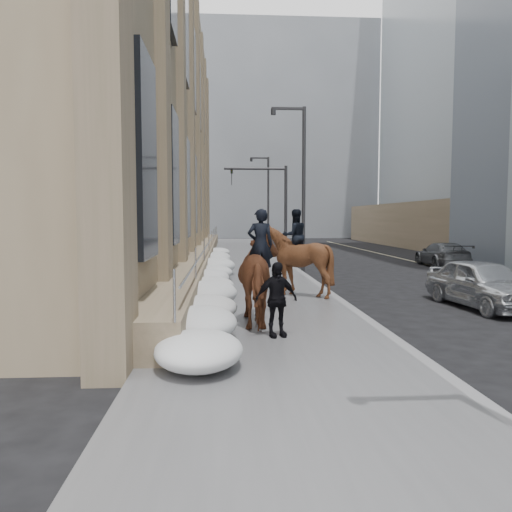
{
  "coord_description": "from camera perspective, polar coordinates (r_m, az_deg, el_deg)",
  "views": [
    {
      "loc": [
        -0.95,
        -10.33,
        2.65
      ],
      "look_at": [
        -0.18,
        2.06,
        1.7
      ],
      "focal_mm": 35.0,
      "sensor_mm": 36.0,
      "label": 1
    }
  ],
  "objects": [
    {
      "name": "pedestrian",
      "position": [
        10.64,
        2.33,
        -4.97
      ],
      "size": [
        1.01,
        0.63,
        1.6
      ],
      "primitive_type": "imported",
      "rotation": [
        0.0,
        0.0,
        0.28
      ],
      "color": "black",
      "rests_on": "sidewalk"
    },
    {
      "name": "mounted_horse_right",
      "position": [
        16.19,
        4.49,
        -0.23
      ],
      "size": [
        2.33,
        2.5,
        2.81
      ],
      "rotation": [
        0.0,
        0.0,
        3.39
      ],
      "color": "#412312",
      "rests_on": "sidewalk"
    },
    {
      "name": "curb",
      "position": [
        20.8,
        6.35,
        -2.79
      ],
      "size": [
        0.24,
        80.0,
        0.12
      ],
      "primitive_type": "cube",
      "color": "slate",
      "rests_on": "ground"
    },
    {
      "name": "sidewalk",
      "position": [
        20.51,
        -0.88,
        -2.87
      ],
      "size": [
        5.0,
        80.0,
        0.12
      ],
      "primitive_type": "cube",
      "color": "#515053",
      "rests_on": "ground"
    },
    {
      "name": "streetlight_mid",
      "position": [
        24.68,
        5.11,
        8.86
      ],
      "size": [
        1.71,
        0.24,
        8.0
      ],
      "color": "#2D2D30",
      "rests_on": "ground"
    },
    {
      "name": "lane_line",
      "position": [
        23.48,
        25.68,
        -2.52
      ],
      "size": [
        0.15,
        70.0,
        0.01
      ],
      "primitive_type": "cube",
      "color": "#BFB78C",
      "rests_on": "ground"
    },
    {
      "name": "car_silver",
      "position": [
        16.13,
        24.49,
        -2.87
      ],
      "size": [
        2.11,
        4.4,
        1.45
      ],
      "primitive_type": "imported",
      "rotation": [
        0.0,
        0.0,
        0.1
      ],
      "color": "silver",
      "rests_on": "ground"
    },
    {
      "name": "bg_building_far",
      "position": [
        82.81,
        -7.14,
        9.45
      ],
      "size": [
        24.0,
        12.0,
        20.0
      ],
      "primitive_type": "cube",
      "color": "gray",
      "rests_on": "ground"
    },
    {
      "name": "streetlight_far",
      "position": [
        44.52,
        1.2,
        6.87
      ],
      "size": [
        1.71,
        0.24,
        8.0
      ],
      "color": "#2D2D30",
      "rests_on": "ground"
    },
    {
      "name": "car_grey",
      "position": [
        28.95,
        20.51,
        0.16
      ],
      "size": [
        2.12,
        4.64,
        1.32
      ],
      "primitive_type": "imported",
      "rotation": [
        0.0,
        0.0,
        3.08
      ],
      "color": "#5C5F64",
      "rests_on": "ground"
    },
    {
      "name": "snow_bank",
      "position": [
        18.57,
        -5.0,
        -2.38
      ],
      "size": [
        1.7,
        18.1,
        0.76
      ],
      "color": "silver",
      "rests_on": "sidewalk"
    },
    {
      "name": "limestone_building",
      "position": [
        31.23,
        -11.87,
        15.85
      ],
      "size": [
        6.1,
        44.0,
        18.0
      ],
      "color": "#857357",
      "rests_on": "ground"
    },
    {
      "name": "traffic_signal",
      "position": [
        32.5,
        1.79,
        6.77
      ],
      "size": [
        4.1,
        0.22,
        6.0
      ],
      "color": "#2D2D30",
      "rests_on": "ground"
    },
    {
      "name": "mounted_horse_left",
      "position": [
        11.95,
        0.8,
        -2.3
      ],
      "size": [
        1.37,
        2.67,
        2.75
      ],
      "rotation": [
        0.0,
        0.0,
        3.22
      ],
      "color": "#532B19",
      "rests_on": "sidewalk"
    },
    {
      "name": "ground",
      "position": [
        10.7,
        1.66,
        -9.96
      ],
      "size": [
        140.0,
        140.0,
        0.0
      ],
      "primitive_type": "plane",
      "color": "black",
      "rests_on": "ground"
    },
    {
      "name": "bg_building_mid",
      "position": [
        71.41,
        0.47,
        13.54
      ],
      "size": [
        30.0,
        12.0,
        28.0
      ],
      "primitive_type": "cube",
      "color": "slate",
      "rests_on": "ground"
    }
  ]
}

